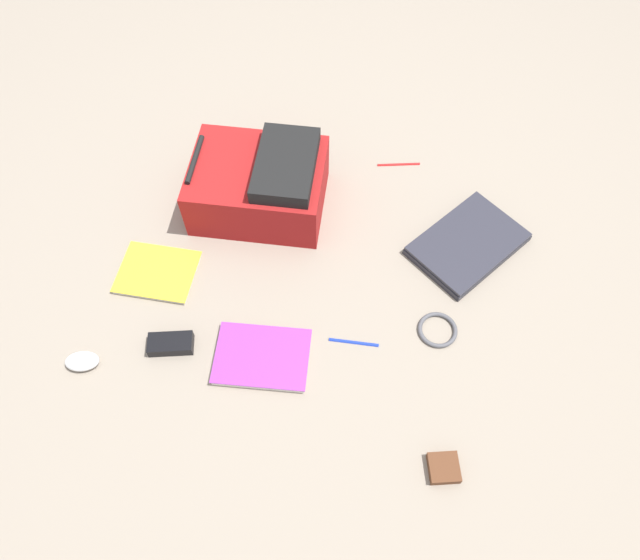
# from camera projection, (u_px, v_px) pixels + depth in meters

# --- Properties ---
(ground_plane) EXTENTS (3.94, 3.94, 0.00)m
(ground_plane) POSITION_uv_depth(u_px,v_px,m) (324.00, 274.00, 1.78)
(ground_plane) COLOR gray
(backpack) EXTENTS (0.36, 0.44, 0.22)m
(backpack) POSITION_uv_depth(u_px,v_px,m) (261.00, 184.00, 1.84)
(backpack) COLOR maroon
(backpack) RESTS_ON ground_plane
(laptop) EXTENTS (0.40, 0.37, 0.03)m
(laptop) POSITION_uv_depth(u_px,v_px,m) (468.00, 244.00, 1.82)
(laptop) COLOR #24242C
(laptop) RESTS_ON ground_plane
(book_blue) EXTENTS (0.20, 0.24, 0.02)m
(book_blue) POSITION_uv_depth(u_px,v_px,m) (157.00, 272.00, 1.78)
(book_blue) COLOR silver
(book_blue) RESTS_ON ground_plane
(book_comic) EXTENTS (0.22, 0.28, 0.02)m
(book_comic) POSITION_uv_depth(u_px,v_px,m) (262.00, 357.00, 1.63)
(book_comic) COLOR silver
(book_comic) RESTS_ON ground_plane
(computer_mouse) EXTENTS (0.08, 0.10, 0.04)m
(computer_mouse) POSITION_uv_depth(u_px,v_px,m) (82.00, 361.00, 1.62)
(computer_mouse) COLOR silver
(computer_mouse) RESTS_ON ground_plane
(cable_coil) EXTENTS (0.11, 0.11, 0.01)m
(cable_coil) POSITION_uv_depth(u_px,v_px,m) (438.00, 330.00, 1.68)
(cable_coil) COLOR #4C4C51
(cable_coil) RESTS_ON ground_plane
(power_brick) EXTENTS (0.10, 0.13, 0.03)m
(power_brick) POSITION_uv_depth(u_px,v_px,m) (171.00, 344.00, 1.65)
(power_brick) COLOR black
(power_brick) RESTS_ON ground_plane
(pen_black) EXTENTS (0.03, 0.14, 0.01)m
(pen_black) POSITION_uv_depth(u_px,v_px,m) (354.00, 342.00, 1.66)
(pen_black) COLOR #1933B2
(pen_black) RESTS_ON ground_plane
(pen_blue) EXTENTS (0.05, 0.14, 0.01)m
(pen_blue) POSITION_uv_depth(u_px,v_px,m) (399.00, 164.00, 2.00)
(pen_blue) COLOR red
(pen_blue) RESTS_ON ground_plane
(earbud_pouch) EXTENTS (0.09, 0.09, 0.03)m
(earbud_pouch) POSITION_uv_depth(u_px,v_px,m) (444.00, 468.00, 1.48)
(earbud_pouch) COLOR #59331E
(earbud_pouch) RESTS_ON ground_plane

